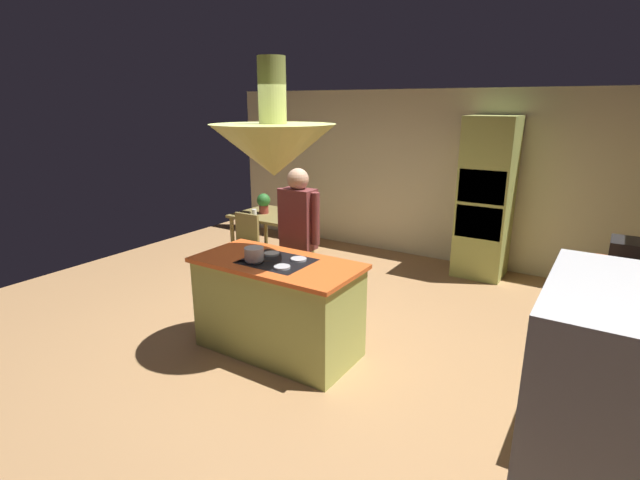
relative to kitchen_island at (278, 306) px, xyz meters
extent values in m
plane|color=#AD7F51|center=(0.00, 0.20, -0.47)|extent=(8.16, 8.16, 0.00)
cube|color=beige|center=(0.00, 3.65, 0.81)|extent=(6.80, 0.10, 2.55)
cube|color=#A8B259|center=(0.00, 0.00, -0.02)|extent=(1.53, 0.74, 0.89)
cube|color=#E05B23|center=(0.00, 0.00, 0.44)|extent=(1.59, 0.80, 0.04)
cube|color=black|center=(0.00, 0.00, 0.45)|extent=(0.64, 0.52, 0.01)
cylinder|color=#B2B2B7|center=(-0.16, -0.13, 0.47)|extent=(0.15, 0.15, 0.02)
cylinder|color=#B2B2B7|center=(0.16, -0.13, 0.47)|extent=(0.15, 0.15, 0.02)
cylinder|color=#B2B2B7|center=(-0.16, 0.13, 0.47)|extent=(0.15, 0.15, 0.02)
cylinder|color=#B2B2B7|center=(0.16, 0.13, 0.47)|extent=(0.15, 0.15, 0.02)
cube|color=#A8B259|center=(2.84, 0.80, -0.02)|extent=(0.62, 2.12, 0.89)
cube|color=#E05B23|center=(2.84, 0.80, 0.44)|extent=(0.66, 2.16, 0.04)
cube|color=#A8B259|center=(1.10, 3.25, 0.63)|extent=(0.66, 0.62, 2.19)
cube|color=black|center=(1.10, 2.96, 0.83)|extent=(0.60, 0.04, 0.44)
cube|color=black|center=(1.10, 2.96, 0.35)|extent=(0.60, 0.04, 0.44)
cube|color=olive|center=(-1.70, 2.10, 0.27)|extent=(1.04, 0.91, 0.04)
cylinder|color=olive|center=(-2.16, 1.71, -0.11)|extent=(0.06, 0.06, 0.72)
cylinder|color=olive|center=(-1.24, 1.71, -0.11)|extent=(0.06, 0.06, 0.72)
cylinder|color=olive|center=(-2.16, 2.49, -0.11)|extent=(0.06, 0.06, 0.72)
cylinder|color=olive|center=(-1.24, 2.49, -0.11)|extent=(0.06, 0.06, 0.72)
cylinder|color=tan|center=(-0.31, 0.67, -0.05)|extent=(0.14, 0.14, 0.84)
cylinder|color=tan|center=(-0.13, 0.67, -0.05)|extent=(0.14, 0.14, 0.84)
cube|color=brown|center=(-0.22, 0.67, 0.70)|extent=(0.36, 0.22, 0.65)
cylinder|color=brown|center=(-0.44, 0.67, 0.73)|extent=(0.09, 0.09, 0.55)
cylinder|color=brown|center=(0.00, 0.67, 0.73)|extent=(0.09, 0.09, 0.55)
sphere|color=tan|center=(-0.22, 0.67, 1.12)|extent=(0.23, 0.23, 0.23)
cone|color=#A8B259|center=(0.00, 0.00, 1.48)|extent=(1.10, 1.10, 0.45)
cylinder|color=#A8B259|center=(0.00, 0.00, 1.98)|extent=(0.24, 0.24, 0.55)
cone|color=beige|center=(-1.70, 2.10, 1.39)|extent=(0.32, 0.32, 0.22)
cylinder|color=black|center=(-1.70, 2.10, 1.80)|extent=(0.01, 0.01, 0.60)
cube|color=olive|center=(-1.70, 1.35, -0.03)|extent=(0.40, 0.40, 0.04)
cube|color=olive|center=(-1.70, 1.53, 0.19)|extent=(0.40, 0.04, 0.42)
cylinder|color=olive|center=(-1.87, 1.18, -0.25)|extent=(0.04, 0.04, 0.43)
cylinder|color=olive|center=(-1.53, 1.18, -0.25)|extent=(0.04, 0.04, 0.43)
cylinder|color=olive|center=(-1.87, 1.52, -0.25)|extent=(0.04, 0.04, 0.43)
cylinder|color=olive|center=(-1.53, 1.52, -0.25)|extent=(0.04, 0.04, 0.43)
cube|color=olive|center=(-1.70, 2.85, -0.03)|extent=(0.40, 0.40, 0.04)
cube|color=olive|center=(-1.70, 2.67, 0.19)|extent=(0.40, 0.04, 0.42)
cylinder|color=olive|center=(-1.53, 3.02, -0.25)|extent=(0.04, 0.04, 0.43)
cylinder|color=olive|center=(-1.87, 3.02, -0.25)|extent=(0.04, 0.04, 0.43)
cylinder|color=olive|center=(-1.53, 2.68, -0.25)|extent=(0.04, 0.04, 0.43)
cylinder|color=olive|center=(-1.87, 2.68, -0.25)|extent=(0.04, 0.04, 0.43)
cylinder|color=#99382D|center=(-1.82, 2.05, 0.35)|extent=(0.14, 0.14, 0.12)
sphere|color=#2D722D|center=(-1.82, 2.05, 0.49)|extent=(0.20, 0.20, 0.20)
cylinder|color=white|center=(-1.86, 1.87, 0.34)|extent=(0.07, 0.07, 0.09)
cylinder|color=silver|center=(2.84, 0.27, 0.54)|extent=(0.11, 0.11, 0.17)
cylinder|color=#E0B78C|center=(2.84, 0.45, 0.53)|extent=(0.12, 0.12, 0.15)
cube|color=#232326|center=(2.84, 1.44, 0.60)|extent=(0.46, 0.36, 0.28)
cylinder|color=#B2B2B7|center=(-0.16, -0.13, 0.54)|extent=(0.18, 0.18, 0.12)
camera|label=1|loc=(2.58, -3.30, 1.88)|focal=26.44mm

